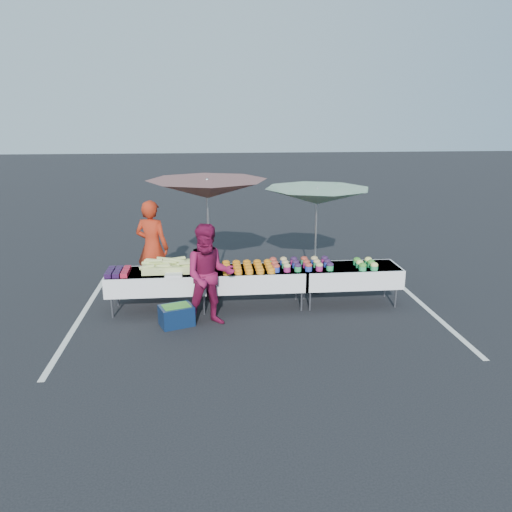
{
  "coord_description": "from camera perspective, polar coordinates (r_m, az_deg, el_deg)",
  "views": [
    {
      "loc": [
        -0.85,
        -8.83,
        3.52
      ],
      "look_at": [
        0.0,
        0.0,
        1.0
      ],
      "focal_mm": 35.0,
      "sensor_mm": 36.0,
      "label": 1
    }
  ],
  "objects": [
    {
      "name": "vendor",
      "position": [
        10.22,
        -11.77,
        0.99
      ],
      "size": [
        0.82,
        0.69,
        1.91
      ],
      "primitive_type": "imported",
      "rotation": [
        0.0,
        0.0,
        2.74
      ],
      "color": "#A32812",
      "rests_on": "ground"
    },
    {
      "name": "berry_punnets",
      "position": [
        9.34,
        -15.49,
        -1.74
      ],
      "size": [
        0.4,
        0.54,
        0.08
      ],
      "color": "black",
      "rests_on": "table_left"
    },
    {
      "name": "customer",
      "position": [
        8.5,
        -5.38,
        -2.23
      ],
      "size": [
        0.91,
        0.74,
        1.78
      ],
      "primitive_type": "imported",
      "rotation": [
        0.0,
        0.0,
        0.07
      ],
      "color": "maroon",
      "rests_on": "ground"
    },
    {
      "name": "carrot_bowls",
      "position": [
        9.26,
        -0.92,
        -1.23
      ],
      "size": [
        0.95,
        0.69,
        0.11
      ],
      "color": "orange",
      "rests_on": "table_center"
    },
    {
      "name": "storage_bin",
      "position": [
        8.78,
        -9.08,
        -6.68
      ],
      "size": [
        0.66,
        0.57,
        0.36
      ],
      "rotation": [
        0.0,
        0.0,
        0.36
      ],
      "color": "#0B1C3A",
      "rests_on": "ground"
    },
    {
      "name": "table_left",
      "position": [
        9.36,
        -11.05,
        -2.74
      ],
      "size": [
        1.86,
        0.81,
        0.75
      ],
      "color": "white",
      "rests_on": "ground"
    },
    {
      "name": "ground",
      "position": [
        9.55,
        0.0,
        -5.78
      ],
      "size": [
        80.0,
        80.0,
        0.0
      ],
      "primitive_type": "plane",
      "color": "black"
    },
    {
      "name": "plastic_bags",
      "position": [
        8.99,
        -9.38,
        -2.15
      ],
      "size": [
        0.3,
        0.25,
        0.05
      ],
      "primitive_type": "cube",
      "color": "white",
      "rests_on": "table_left"
    },
    {
      "name": "potato_cups",
      "position": [
        9.39,
        5.17,
        -0.86
      ],
      "size": [
        1.14,
        0.58,
        0.16
      ],
      "color": "#243AAC",
      "rests_on": "table_right"
    },
    {
      "name": "stripe_right",
      "position": [
        10.34,
        18.02,
        -4.86
      ],
      "size": [
        0.1,
        5.0,
        0.0
      ],
      "primitive_type": "cube",
      "color": "silver",
      "rests_on": "ground"
    },
    {
      "name": "bean_baskets",
      "position": [
        9.59,
        12.4,
        -0.86
      ],
      "size": [
        0.36,
        0.5,
        0.15
      ],
      "color": "green",
      "rests_on": "table_right"
    },
    {
      "name": "umbrella_right",
      "position": [
        9.99,
        7.0,
        6.7
      ],
      "size": [
        2.25,
        2.25,
        2.15
      ],
      "rotation": [
        0.0,
        0.0,
        0.07
      ],
      "color": "black",
      "rests_on": "ground"
    },
    {
      "name": "corn_pile",
      "position": [
        9.3,
        -9.56,
        -1.12
      ],
      "size": [
        1.16,
        0.57,
        0.26
      ],
      "color": "#B2C163",
      "rests_on": "table_left"
    },
    {
      "name": "stripe_left",
      "position": [
        9.79,
        -19.09,
        -6.12
      ],
      "size": [
        0.1,
        5.0,
        0.0
      ],
      "primitive_type": "cube",
      "color": "silver",
      "rests_on": "ground"
    },
    {
      "name": "table_right",
      "position": [
        9.68,
        10.67,
        -2.1
      ],
      "size": [
        1.86,
        0.81,
        0.75
      ],
      "color": "white",
      "rests_on": "ground"
    },
    {
      "name": "table_center",
      "position": [
        9.35,
        0.0,
        -2.46
      ],
      "size": [
        1.86,
        0.81,
        0.75
      ],
      "color": "white",
      "rests_on": "ground"
    },
    {
      "name": "umbrella_left",
      "position": [
        9.6,
        -5.59,
        7.53
      ],
      "size": [
        2.46,
        2.46,
        2.36
      ],
      "rotation": [
        0.0,
        0.0,
        0.07
      ],
      "color": "black",
      "rests_on": "ground"
    }
  ]
}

